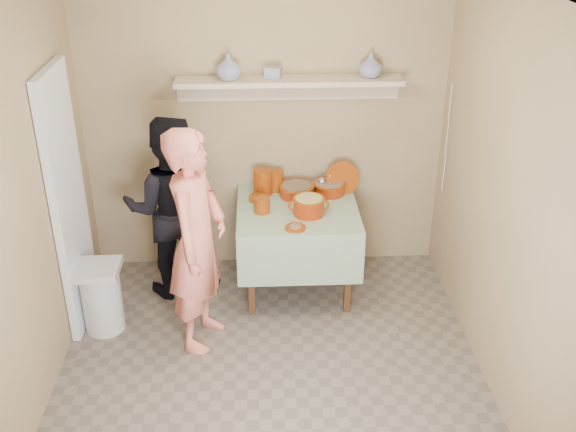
{
  "coord_description": "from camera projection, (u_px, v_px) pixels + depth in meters",
  "views": [
    {
      "loc": [
        -0.05,
        -3.58,
        3.16
      ],
      "look_at": [
        0.15,
        0.75,
        0.95
      ],
      "focal_mm": 42.0,
      "sensor_mm": 36.0,
      "label": 1
    }
  ],
  "objects": [
    {
      "name": "wall_shelf",
      "position": [
        289.0,
        83.0,
        5.34
      ],
      "size": [
        1.8,
        0.25,
        0.21
      ],
      "color": "#C2AE90",
      "rests_on": "room_shell"
    },
    {
      "name": "plate_stack_b",
      "position": [
        275.0,
        180.0,
        5.68
      ],
      "size": [
        0.14,
        0.14,
        0.17
      ],
      "primitive_type": "cylinder",
      "color": "#752601",
      "rests_on": "serving_table"
    },
    {
      "name": "person_helper",
      "position": [
        170.0,
        208.0,
        5.4
      ],
      "size": [
        0.78,
        0.63,
        1.53
      ],
      "primitive_type": "imported",
      "rotation": [
        0.0,
        0.0,
        -3.08
      ],
      "color": "black",
      "rests_on": "ground"
    },
    {
      "name": "electrical_cord",
      "position": [
        447.0,
        139.0,
        5.43
      ],
      "size": [
        0.01,
        0.05,
        0.9
      ],
      "color": "silver",
      "rests_on": "wall_shelf"
    },
    {
      "name": "vase_right",
      "position": [
        371.0,
        65.0,
        5.28
      ],
      "size": [
        0.2,
        0.2,
        0.19
      ],
      "primitive_type": "imported",
      "rotation": [
        0.0,
        0.0,
        -0.09
      ],
      "color": "navy",
      "rests_on": "wall_shelf"
    },
    {
      "name": "ground",
      "position": [
        271.0,
        389.0,
        4.63
      ],
      "size": [
        3.5,
        3.5,
        0.0
      ],
      "primitive_type": "plane",
      "color": "#6A5F54",
      "rests_on": "ground"
    },
    {
      "name": "vase_left",
      "position": [
        228.0,
        67.0,
        5.21
      ],
      "size": [
        0.28,
        0.28,
        0.21
      ],
      "primitive_type": "imported",
      "rotation": [
        0.0,
        0.0,
        0.78
      ],
      "color": "navy",
      "rests_on": "wall_shelf"
    },
    {
      "name": "cazuela_rice",
      "position": [
        309.0,
        205.0,
        5.27
      ],
      "size": [
        0.33,
        0.25,
        0.14
      ],
      "color": "maroon",
      "rests_on": "serving_table"
    },
    {
      "name": "propped_lid",
      "position": [
        342.0,
        179.0,
        5.63
      ],
      "size": [
        0.3,
        0.17,
        0.28
      ],
      "primitive_type": "cylinder",
      "rotation": [
        1.21,
        0.0,
        0.17
      ],
      "color": "#752601",
      "rests_on": "serving_table"
    },
    {
      "name": "person_cook",
      "position": [
        197.0,
        241.0,
        4.76
      ],
      "size": [
        0.55,
        0.7,
        1.69
      ],
      "primitive_type": "imported",
      "rotation": [
        0.0,
        0.0,
        1.3
      ],
      "color": "#E27161",
      "rests_on": "ground"
    },
    {
      "name": "trash_bin",
      "position": [
        102.0,
        297.0,
        5.12
      ],
      "size": [
        0.32,
        0.32,
        0.56
      ],
      "color": "silver",
      "rests_on": "ground"
    },
    {
      "name": "room_shell",
      "position": [
        268.0,
        174.0,
        3.89
      ],
      "size": [
        3.04,
        3.54,
        2.62
      ],
      "color": "#9D8560",
      "rests_on": "ground"
    },
    {
      "name": "front_plate",
      "position": [
        295.0,
        228.0,
        5.09
      ],
      "size": [
        0.16,
        0.16,
        0.03
      ],
      "color": "#752601",
      "rests_on": "serving_table"
    },
    {
      "name": "ceramic_box",
      "position": [
        273.0,
        72.0,
        5.28
      ],
      "size": [
        0.15,
        0.12,
        0.09
      ],
      "primitive_type": "cube",
      "rotation": [
        0.0,
        0.0,
        -0.28
      ],
      "color": "navy",
      "rests_on": "wall_shelf"
    },
    {
      "name": "cazuela_meat_b",
      "position": [
        329.0,
        187.0,
        5.63
      ],
      "size": [
        0.28,
        0.28,
        0.1
      ],
      "color": "maroon",
      "rests_on": "serving_table"
    },
    {
      "name": "ladle",
      "position": [
        322.0,
        181.0,
        5.6
      ],
      "size": [
        0.08,
        0.26,
        0.19
      ],
      "color": "silver",
      "rests_on": "cazuela_meat_b"
    },
    {
      "name": "tile_panel",
      "position": [
        69.0,
        202.0,
        4.96
      ],
      "size": [
        0.06,
        0.7,
        2.0
      ],
      "primitive_type": "cube",
      "color": "silver",
      "rests_on": "ground"
    },
    {
      "name": "cazuela_meat_a",
      "position": [
        296.0,
        190.0,
        5.58
      ],
      "size": [
        0.3,
        0.3,
        0.1
      ],
      "color": "maroon",
      "rests_on": "serving_table"
    },
    {
      "name": "serving_table",
      "position": [
        297.0,
        220.0,
        5.48
      ],
      "size": [
        0.97,
        0.97,
        0.76
      ],
      "color": "#4C2D16",
      "rests_on": "ground"
    },
    {
      "name": "empty_bowl",
      "position": [
        258.0,
        198.0,
        5.52
      ],
      "size": [
        0.15,
        0.15,
        0.05
      ],
      "primitive_type": "cylinder",
      "color": "#752601",
      "rests_on": "serving_table"
    },
    {
      "name": "bowl_stack",
      "position": [
        262.0,
        205.0,
        5.31
      ],
      "size": [
        0.13,
        0.13,
        0.13
      ],
      "primitive_type": "cylinder",
      "color": "#752601",
      "rests_on": "serving_table"
    },
    {
      "name": "plate_stack_a",
      "position": [
        263.0,
        182.0,
        5.6
      ],
      "size": [
        0.16,
        0.16,
        0.21
      ],
      "primitive_type": "cylinder",
      "color": "#752601",
      "rests_on": "serving_table"
    }
  ]
}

